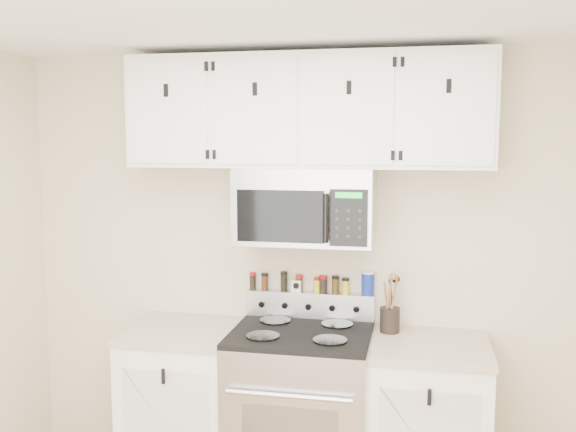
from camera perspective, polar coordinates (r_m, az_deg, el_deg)
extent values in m
cube|color=beige|center=(3.81, 2.05, -4.46)|extent=(3.50, 0.01, 2.50)
cube|color=#B7B7BA|center=(3.75, 1.16, -17.35)|extent=(0.76, 0.65, 0.92)
cube|color=black|center=(3.58, 1.18, -10.40)|extent=(0.76, 0.65, 0.03)
cube|color=#B7B7BA|center=(3.83, 1.95, -7.87)|extent=(0.76, 0.08, 0.15)
cylinder|color=black|center=(3.47, -2.25, -10.63)|extent=(0.18, 0.18, 0.01)
cylinder|color=black|center=(3.41, 3.75, -10.98)|extent=(0.18, 0.18, 0.01)
cylinder|color=black|center=(3.75, -1.15, -9.28)|extent=(0.18, 0.18, 0.01)
cylinder|color=black|center=(3.69, 4.39, -9.57)|extent=(0.18, 0.18, 0.01)
cube|color=white|center=(3.95, -9.09, -16.44)|extent=(0.62, 0.60, 0.88)
cube|color=tan|center=(3.79, -9.22, -10.05)|extent=(0.64, 0.62, 0.04)
cube|color=white|center=(3.73, 12.25, -17.97)|extent=(0.62, 0.60, 0.88)
cube|color=tan|center=(3.57, 12.44, -11.24)|extent=(0.64, 0.62, 0.04)
cube|color=#9E9EA3|center=(3.57, 1.59, 0.94)|extent=(0.76, 0.38, 0.42)
cube|color=#B7B7BA|center=(3.37, 1.03, 3.48)|extent=(0.73, 0.01, 0.08)
cube|color=black|center=(3.40, -0.71, -0.03)|extent=(0.47, 0.01, 0.28)
cube|color=black|center=(3.35, 5.41, -0.18)|extent=(0.20, 0.01, 0.30)
cylinder|color=black|center=(3.32, 3.38, -0.21)|extent=(0.03, 0.03, 0.26)
cube|color=white|center=(3.58, 1.69, 9.29)|extent=(2.00, 0.33, 0.62)
cube|color=white|center=(3.62, -10.71, 9.14)|extent=(0.46, 0.01, 0.57)
cube|color=black|center=(3.62, -10.80, 10.91)|extent=(0.02, 0.01, 0.07)
cube|color=white|center=(3.47, -2.93, 9.36)|extent=(0.46, 0.01, 0.57)
cube|color=black|center=(3.47, -2.97, 11.21)|extent=(0.03, 0.01, 0.07)
cube|color=white|center=(3.38, 5.43, 9.40)|extent=(0.46, 0.01, 0.57)
cube|color=black|center=(3.38, 5.44, 11.30)|extent=(0.03, 0.01, 0.07)
cube|color=white|center=(3.36, 14.05, 9.24)|extent=(0.46, 0.01, 0.57)
cube|color=black|center=(3.36, 14.11, 11.15)|extent=(0.02, 0.01, 0.07)
cylinder|color=black|center=(3.68, 9.03, -9.11)|extent=(0.11, 0.11, 0.14)
cylinder|color=brown|center=(3.66, 9.06, -7.50)|extent=(0.01, 0.01, 0.26)
cylinder|color=brown|center=(3.64, 9.36, -7.41)|extent=(0.01, 0.01, 0.28)
cylinder|color=brown|center=(3.67, 8.78, -7.60)|extent=(0.01, 0.01, 0.24)
cylinder|color=black|center=(3.68, 9.22, -7.51)|extent=(0.01, 0.01, 0.25)
cylinder|color=brown|center=(3.64, 8.91, -7.50)|extent=(0.01, 0.01, 0.27)
cube|color=silver|center=(3.81, 0.80, -6.21)|extent=(0.07, 0.06, 0.07)
cylinder|color=navy|center=(3.76, 7.11, -6.03)|extent=(0.07, 0.07, 0.13)
cylinder|color=white|center=(3.74, 7.13, -5.02)|extent=(0.07, 0.07, 0.01)
cylinder|color=black|center=(3.87, -3.16, -5.90)|extent=(0.04, 0.04, 0.09)
cylinder|color=#A60C10|center=(3.86, -3.16, -5.16)|extent=(0.04, 0.04, 0.02)
cylinder|color=#432210|center=(3.85, -2.08, -5.96)|extent=(0.04, 0.04, 0.09)
cylinder|color=black|center=(3.84, -2.09, -5.21)|extent=(0.04, 0.04, 0.02)
cylinder|color=black|center=(3.83, -0.36, -5.94)|extent=(0.04, 0.04, 0.10)
cylinder|color=black|center=(3.81, -0.36, -5.09)|extent=(0.04, 0.04, 0.02)
cylinder|color=#3E1D0E|center=(3.81, 1.00, -6.11)|extent=(0.04, 0.04, 0.08)
cylinder|color=#A30C13|center=(3.80, 1.00, -5.37)|extent=(0.04, 0.04, 0.02)
cylinder|color=gold|center=(3.79, 2.59, -6.26)|extent=(0.04, 0.04, 0.07)
cylinder|color=#9C0C0C|center=(3.78, 2.60, -5.59)|extent=(0.04, 0.04, 0.02)
cylinder|color=black|center=(3.79, 3.14, -6.20)|extent=(0.05, 0.05, 0.09)
cylinder|color=#990B0C|center=(3.78, 3.15, -5.46)|extent=(0.05, 0.05, 0.02)
cylinder|color=#412D0F|center=(3.78, 4.23, -6.23)|extent=(0.04, 0.04, 0.09)
cylinder|color=black|center=(3.77, 4.23, -5.46)|extent=(0.04, 0.04, 0.02)
cylinder|color=yellow|center=(3.77, 5.13, -6.33)|extent=(0.04, 0.04, 0.08)
cylinder|color=black|center=(3.76, 5.14, -5.63)|extent=(0.04, 0.04, 0.02)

